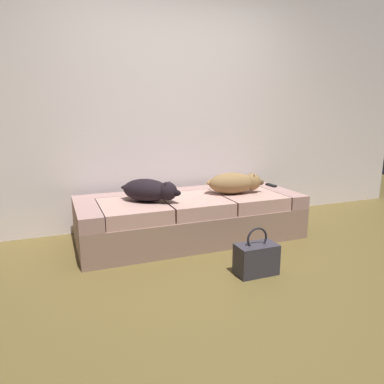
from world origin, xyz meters
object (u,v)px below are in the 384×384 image
Objects in this scene: handbag at (256,258)px; tv_remote at (271,185)px; dog_dark at (150,190)px; couch at (190,217)px; dog_tan at (235,183)px.

tv_remote is at bearing 52.15° from handbag.
couch is at bearing 9.29° from dog_dark.
couch is 4.08× the size of dog_dark.
tv_remote reaches higher than handbag.
handbag is at bearing -131.63° from tv_remote.
couch is 1.04m from tv_remote.
dog_tan reaches higher than handbag.
dog_tan is 1.03m from handbag.
tv_remote is 1.39m from handbag.
dog_dark reaches higher than handbag.
couch reaches higher than handbag.
dog_tan reaches higher than dog_dark.
tv_remote reaches higher than couch.
handbag is at bearing -107.56° from dog_tan.
handbag is (-0.83, -1.07, -0.32)m from tv_remote.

